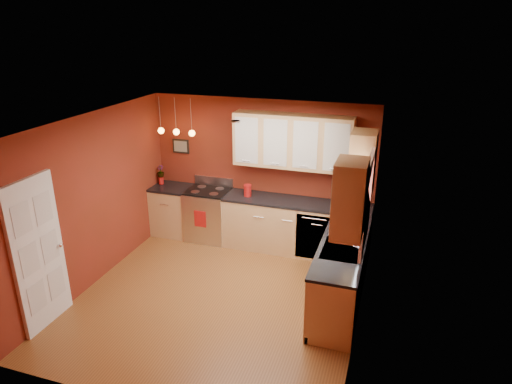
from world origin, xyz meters
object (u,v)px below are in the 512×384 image
(red_canister, at_px, (248,190))
(soap_pump, at_px, (358,248))
(gas_range, at_px, (209,214))
(sink, at_px, (341,251))
(coffee_maker, at_px, (355,198))

(red_canister, bearing_deg, soap_pump, -37.48)
(gas_range, relative_size, soap_pump, 5.45)
(sink, xyz_separation_m, red_canister, (-1.85, 1.48, 0.13))
(sink, bearing_deg, coffee_maker, 90.68)
(coffee_maker, xyz_separation_m, soap_pump, (0.24, -1.74, -0.03))
(gas_range, bearing_deg, red_canister, -1.52)
(red_canister, height_order, coffee_maker, coffee_maker)
(sink, xyz_separation_m, soap_pump, (0.22, -0.11, 0.13))
(gas_range, xyz_separation_m, red_canister, (0.77, -0.02, 0.56))
(red_canister, bearing_deg, sink, -38.68)
(sink, height_order, soap_pump, sink)
(gas_range, bearing_deg, sink, -29.78)
(sink, height_order, red_canister, sink)
(soap_pump, bearing_deg, coffee_maker, 97.80)
(gas_range, relative_size, sink, 1.59)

